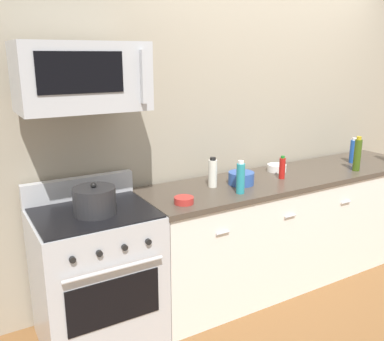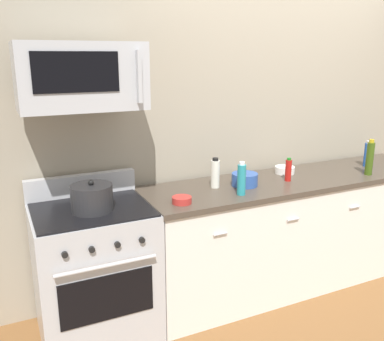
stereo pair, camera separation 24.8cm
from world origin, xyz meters
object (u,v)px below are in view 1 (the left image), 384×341
(range_oven, at_px, (97,275))
(bottle_olive_oil, at_px, (357,155))
(bottle_dish_soap, at_px, (241,178))
(bowl_white_ceramic, at_px, (277,168))
(microwave, at_px, (82,77))
(stockpot, at_px, (95,201))
(bottle_vinegar_white, at_px, (213,173))
(bowl_red_small, at_px, (184,200))
(bottle_hot_sauce_red, at_px, (282,168))
(bowl_blue_mixing, at_px, (241,178))
(bottle_soda_blue, at_px, (354,151))

(range_oven, bearing_deg, bottle_olive_oil, -4.69)
(bottle_dish_soap, height_order, bowl_white_ceramic, bottle_dish_soap)
(range_oven, xyz_separation_m, microwave, (0.00, 0.04, 1.28))
(stockpot, bearing_deg, bottle_vinegar_white, 6.21)
(bottle_vinegar_white, relative_size, bowl_red_small, 1.71)
(bottle_olive_oil, distance_m, bottle_dish_soap, 1.22)
(bottle_olive_oil, relative_size, bowl_red_small, 2.23)
(bottle_dish_soap, relative_size, bottle_hot_sauce_red, 1.30)
(bottle_vinegar_white, distance_m, bottle_hot_sauce_red, 0.60)
(bottle_vinegar_white, xyz_separation_m, stockpot, (-0.93, -0.10, -0.02))
(bottle_hot_sauce_red, height_order, bowl_blue_mixing, bottle_hot_sauce_red)
(bottle_vinegar_white, relative_size, bowl_white_ceramic, 1.40)
(bottle_hot_sauce_red, xyz_separation_m, bowl_blue_mixing, (-0.37, 0.04, -0.04))
(bowl_white_ceramic, bearing_deg, bottle_vinegar_white, -172.43)
(range_oven, bearing_deg, bowl_blue_mixing, -0.43)
(microwave, bearing_deg, stockpot, -90.13)
(bowl_white_ceramic, relative_size, bowl_blue_mixing, 0.82)
(bottle_vinegar_white, distance_m, bowl_red_small, 0.43)
(bowl_blue_mixing, bearing_deg, stockpot, -177.79)
(bottle_dish_soap, relative_size, bowl_blue_mixing, 1.21)
(bowl_white_ceramic, bearing_deg, bowl_red_small, -164.04)
(microwave, height_order, bottle_hot_sauce_red, microwave)
(bottle_dish_soap, xyz_separation_m, bowl_white_ceramic, (0.62, 0.32, -0.08))
(range_oven, relative_size, bottle_soda_blue, 4.67)
(bottle_dish_soap, bearing_deg, bottle_hot_sauce_red, 14.63)
(bottle_dish_soap, xyz_separation_m, bowl_red_small, (-0.45, 0.02, -0.09))
(bottle_vinegar_white, height_order, bowl_blue_mixing, bottle_vinegar_white)
(bottle_vinegar_white, distance_m, bowl_white_ceramic, 0.72)
(microwave, relative_size, bottle_hot_sauce_red, 4.04)
(bottle_olive_oil, relative_size, bowl_white_ceramic, 1.83)
(bowl_white_ceramic, height_order, stockpot, stockpot)
(microwave, xyz_separation_m, stockpot, (-0.00, -0.10, -0.74))
(bottle_soda_blue, xyz_separation_m, bowl_white_ceramic, (-0.80, 0.13, -0.08))
(bowl_red_small, height_order, stockpot, stockpot)
(stockpot, bearing_deg, bottle_soda_blue, 1.64)
(microwave, bearing_deg, range_oven, -90.29)
(bottle_soda_blue, distance_m, bowl_red_small, 1.89)
(bottle_olive_oil, relative_size, bowl_blue_mixing, 1.50)
(range_oven, distance_m, microwave, 1.28)
(bottle_vinegar_white, relative_size, stockpot, 0.86)
(bottle_dish_soap, bearing_deg, bottle_olive_oil, -0.18)
(bottle_soda_blue, height_order, bottle_hot_sauce_red, bottle_soda_blue)
(bowl_blue_mixing, bearing_deg, bottle_dish_soap, -128.45)
(microwave, height_order, bowl_white_ceramic, microwave)
(stockpot, bearing_deg, bottle_dish_soap, -7.09)
(bottle_hot_sauce_red, bearing_deg, bowl_white_ceramic, 59.02)
(bottle_hot_sauce_red, xyz_separation_m, bowl_white_ceramic, (0.11, 0.19, -0.06))
(bottle_vinegar_white, xyz_separation_m, bottle_hot_sauce_red, (0.60, -0.10, -0.02))
(range_oven, xyz_separation_m, bowl_white_ceramic, (1.65, 0.14, 0.48))
(bowl_red_small, bearing_deg, bowl_white_ceramic, 15.96)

